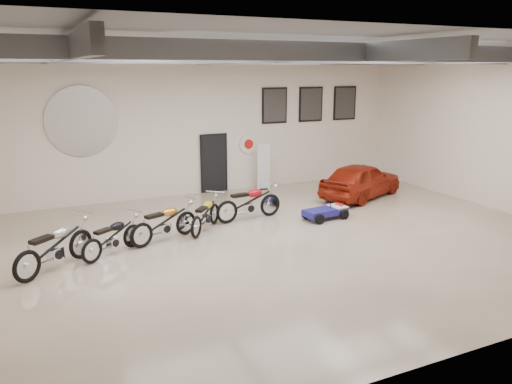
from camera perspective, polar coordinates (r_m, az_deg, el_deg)
name	(u,v)px	position (r m, az deg, el deg)	size (l,w,h in m)	color
floor	(275,242)	(13.26, 2.21, -5.76)	(16.00, 12.00, 0.01)	#C4AF96
ceiling	(277,46)	(12.50, 2.43, 16.38)	(16.00, 12.00, 0.01)	gray
back_wall	(199,125)	(18.13, -6.49, 7.63)	(16.00, 0.02, 5.00)	white
right_wall	(499,132)	(17.76, 26.05, 6.18)	(0.02, 12.00, 5.00)	white
ceiling_beams	(277,56)	(12.49, 2.42, 15.23)	(15.80, 11.80, 0.32)	slate
door	(214,164)	(18.46, -4.85, 3.23)	(0.92, 0.08, 2.10)	black
logo_plaque	(82,122)	(17.21, -19.29, 7.61)	(2.30, 0.06, 1.16)	silver
poster_left	(275,105)	(19.20, 2.13, 9.85)	(1.05, 0.08, 1.35)	black
poster_mid	(311,104)	(19.98, 6.28, 9.94)	(1.05, 0.08, 1.35)	black
poster_right	(345,103)	(20.86, 10.10, 9.97)	(1.05, 0.08, 1.35)	black
oil_sign	(248,144)	(18.87, -0.88, 5.51)	(0.72, 0.10, 0.72)	white
banner_stand	(264,166)	(18.79, 0.88, 2.97)	(0.48, 0.19, 1.78)	white
motorcycle_silver	(55,246)	(12.21, -22.03, -5.70)	(2.21, 0.69, 1.15)	silver
motorcycle_black	(112,236)	(12.73, -16.08, -4.86)	(1.86, 0.58, 0.97)	silver
motorcycle_gold	(164,222)	(13.41, -10.44, -3.36)	(2.05, 0.63, 1.06)	silver
motorcycle_yellow	(205,214)	(14.10, -5.80, -2.51)	(1.89, 0.59, 0.99)	silver
motorcycle_red	(249,202)	(15.03, -0.80, -1.12)	(2.16, 0.67, 1.12)	silver
go_kart	(329,209)	(15.39, 8.35, -1.88)	(1.70, 0.76, 0.62)	navy
vintage_car	(361,180)	(18.04, 11.91, 1.35)	(3.68, 1.49, 1.26)	maroon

